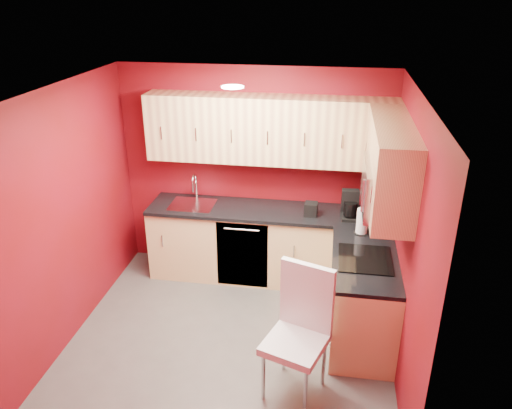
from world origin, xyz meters
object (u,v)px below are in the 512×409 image
(sink, at_px, (193,201))
(dining_chair, at_px, (295,337))
(napkin_holder, at_px, (311,209))
(paper_towel, at_px, (362,221))
(coffee_maker, at_px, (350,205))
(microwave, at_px, (385,187))

(sink, xyz_separation_m, dining_chair, (1.40, -1.86, -0.35))
(sink, xyz_separation_m, napkin_holder, (1.41, -0.09, 0.04))
(paper_towel, relative_size, dining_chair, 0.23)
(coffee_maker, xyz_separation_m, dining_chair, (-0.44, -1.76, -0.47))
(sink, bearing_deg, coffee_maker, -3.11)
(coffee_maker, bearing_deg, napkin_holder, 173.99)
(sink, relative_size, napkin_holder, 3.42)
(paper_towel, bearing_deg, sink, 167.08)
(napkin_holder, bearing_deg, coffee_maker, -1.54)
(microwave, xyz_separation_m, dining_chair, (-0.69, -0.85, -1.06))
(microwave, distance_m, dining_chair, 1.53)
(microwave, relative_size, coffee_maker, 2.41)
(paper_towel, height_order, dining_chair, dining_chair)
(napkin_holder, height_order, paper_towel, paper_towel)
(coffee_maker, height_order, dining_chair, coffee_maker)
(sink, bearing_deg, paper_towel, -12.92)
(microwave, height_order, coffee_maker, microwave)
(coffee_maker, bearing_deg, sink, 172.42)
(coffee_maker, distance_m, napkin_holder, 0.44)
(microwave, xyz_separation_m, sink, (-2.09, 1.00, -0.72))
(coffee_maker, relative_size, napkin_holder, 2.07)
(sink, bearing_deg, microwave, -25.60)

